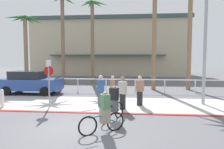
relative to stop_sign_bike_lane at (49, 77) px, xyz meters
The scene contains 20 objects.
ground_plane 7.51m from the stop_sign_bike_lane, 70.94° to the left, with size 80.00×80.00×0.00m, color #5B5B60.
sidewalk_strip 3.12m from the stop_sign_bike_lane, 25.12° to the left, with size 44.00×4.00×0.02m, color beige.
curb_paint 3.04m from the stop_sign_bike_lane, 20.17° to the right, with size 44.00×0.24×0.03m, color maroon.
building_backdrop 23.14m from the stop_sign_bike_lane, 87.82° to the left, with size 23.25×9.52×8.53m.
rail_fence 5.99m from the stop_sign_bike_lane, 66.19° to the left, with size 22.45×0.08×1.04m.
stop_sign_bike_lane is the anchor object (origin of this frame).
bollard_0 2.79m from the stop_sign_bike_lane, behind, with size 0.20×0.20×1.00m.
streetlight_curb 8.96m from the stop_sign_bike_lane, ahead, with size 0.24×2.54×7.50m.
palm_tree_0 10.18m from the stop_sign_bike_lane, 123.81° to the left, with size 2.75×3.41×6.55m.
palm_tree_1 11.55m from the stop_sign_bike_lane, 104.18° to the left, with size 3.30×3.57×8.86m.
palm_tree_2 11.63m from the stop_sign_bike_lane, 87.92° to the left, with size 3.00×3.05×8.49m.
palm_tree_3 10.46m from the stop_sign_bike_lane, 48.45° to the left, with size 2.92×3.39×8.62m.
palm_tree_4 12.87m from the stop_sign_bike_lane, 38.61° to the left, with size 2.90×3.26×10.01m.
car_blue_1 5.16m from the stop_sign_bike_lane, 127.01° to the left, with size 4.40×2.02×1.69m.
cyclist_black_0 4.22m from the stop_sign_bike_lane, 28.15° to the right, with size 0.87×1.65×1.50m.
cyclist_teal_1 5.00m from the stop_sign_bike_lane, 45.81° to the right, with size 1.53×1.09×1.50m.
pedestrian_0 2.89m from the stop_sign_bike_lane, 12.64° to the left, with size 0.40×0.46×1.72m.
pedestrian_1 5.01m from the stop_sign_bike_lane, 11.14° to the left, with size 0.47×0.45×1.68m.
pedestrian_2 4.02m from the stop_sign_bike_lane, ahead, with size 0.48×0.45×1.71m.
pedestrian_3 3.96m from the stop_sign_bike_lane, 33.53° to the left, with size 0.32×0.40×1.57m.
Camera 1 is at (2.03, -7.86, 2.69)m, focal length 34.33 mm.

